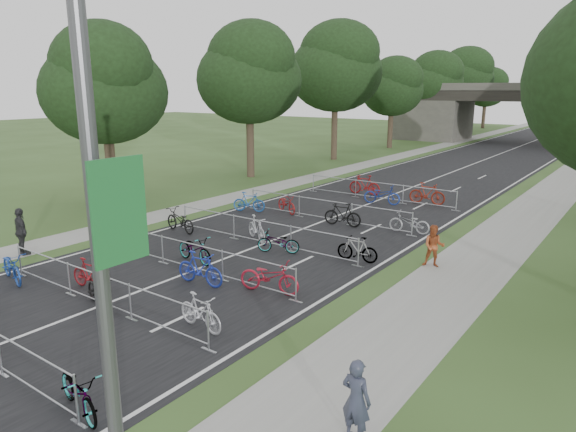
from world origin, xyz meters
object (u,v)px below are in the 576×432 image
overpass_bridge (529,114)px  pedestrian_c (21,232)px  lamppost (104,288)px  pedestrian_b (434,246)px  pedestrian_a (356,401)px

overpass_bridge → pedestrian_c: 57.04m
lamppost → pedestrian_b: bearing=95.8°
pedestrian_a → pedestrian_b: pedestrian_a is taller
lamppost → pedestrian_a: 5.66m
pedestrian_b → overpass_bridge: bearing=81.2°
lamppost → pedestrian_b: 15.09m
lamppost → pedestrian_c: (-15.13, 6.43, -3.34)m
pedestrian_b → pedestrian_a: bearing=-93.9°
overpass_bridge → lamppost: bearing=-82.5°
pedestrian_c → pedestrian_b: bearing=-138.1°
pedestrian_a → pedestrian_c: pedestrian_c is taller
lamppost → pedestrian_c: size_ratio=4.34×
pedestrian_b → lamppost: bearing=-101.0°
overpass_bridge → lamppost: lamppost is taller
pedestrian_c → overpass_bridge: bearing=-85.9°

